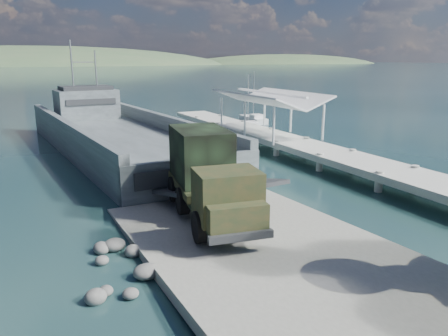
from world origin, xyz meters
TOP-DOWN VIEW (x-y plane):
  - ground at (0.00, 0.00)m, footprint 1400.00×1400.00m
  - boat_ramp at (0.00, -1.00)m, footprint 10.00×18.00m
  - shoreline_rocks at (-6.20, 0.50)m, footprint 3.20×5.60m
  - distant_headlands at (50.00, 560.00)m, footprint 1000.00×240.00m
  - pier at (13.00, 18.77)m, footprint 6.40×44.00m
  - landing_craft at (-0.67, 24.05)m, footprint 11.99×37.88m
  - military_truck at (-0.68, 3.70)m, footprint 4.22×9.47m
  - soldier at (-1.59, 0.13)m, footprint 0.89×0.85m
  - sailboat_near at (16.04, 29.32)m, footprint 2.43×5.70m
  - sailboat_far at (19.91, 34.71)m, footprint 2.02×5.72m

SIDE VIEW (x-z plane):
  - ground at x=0.00m, z-range 0.00..0.00m
  - shoreline_rocks at x=-6.20m, z-range -0.45..0.45m
  - distant_headlands at x=50.00m, z-range -24.00..24.00m
  - boat_ramp at x=0.00m, z-range 0.00..0.50m
  - sailboat_near at x=16.04m, z-range -3.00..3.72m
  - sailboat_far at x=19.91m, z-range -3.06..3.79m
  - landing_craft at x=-0.67m, z-range -4.64..6.45m
  - soldier at x=-1.59m, z-range 0.50..2.54m
  - pier at x=13.00m, z-range -1.45..4.65m
  - military_truck at x=-0.68m, z-range 0.49..4.73m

